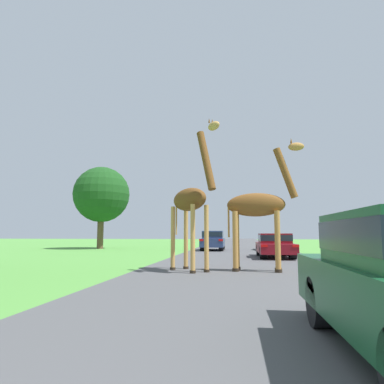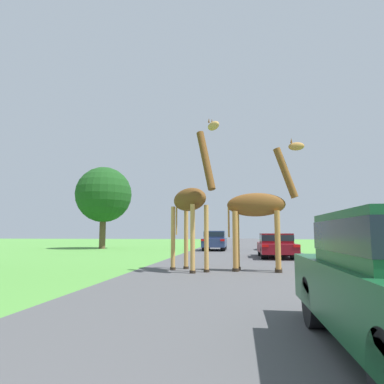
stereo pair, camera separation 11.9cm
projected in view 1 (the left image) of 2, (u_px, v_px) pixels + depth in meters
name	position (u px, v px, depth m)	size (l,w,h in m)	color
road	(241.00, 249.00, 28.44)	(8.05, 120.00, 0.00)	#4C4C4F
giraffe_near_road	(191.00, 201.00, 12.44)	(2.15, 2.37, 5.28)	tan
giraffe_companion	(259.00, 209.00, 12.41)	(2.84, 0.89, 4.77)	#B77F3D
car_queue_right	(213.00, 240.00, 27.37)	(1.76, 4.34, 1.53)	navy
car_queue_left	(275.00, 244.00, 19.28)	(1.87, 4.77, 1.33)	maroon
car_far_ahead	(271.00, 241.00, 27.69)	(1.89, 3.96, 1.34)	silver
tree_centre_back	(102.00, 195.00, 30.38)	(4.92, 4.92, 7.23)	brown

